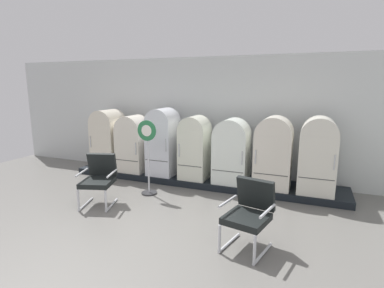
{
  "coord_description": "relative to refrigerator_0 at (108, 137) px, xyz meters",
  "views": [
    {
      "loc": [
        2.3,
        -3.25,
        2.23
      ],
      "look_at": [
        -0.11,
        2.75,
        0.95
      ],
      "focal_mm": 28.28,
      "sensor_mm": 36.0,
      "label": 1
    }
  ],
  "objects": [
    {
      "name": "back_wall",
      "position": [
        2.45,
        0.73,
        0.53
      ],
      "size": [
        11.76,
        0.12,
        2.87
      ],
      "color": "silver",
      "rests_on": "ground"
    },
    {
      "name": "refrigerator_2",
      "position": [
        1.55,
        -0.0,
        0.05
      ],
      "size": [
        0.62,
        0.71,
        1.55
      ],
      "color": "white",
      "rests_on": "display_plinth"
    },
    {
      "name": "armchair_right",
      "position": [
        4.04,
        -2.29,
        -0.39
      ],
      "size": [
        0.71,
        0.78,
        0.95
      ],
      "color": "silver",
      "rests_on": "ground"
    },
    {
      "name": "refrigerator_0",
      "position": [
        0.0,
        0.0,
        0.0
      ],
      "size": [
        0.65,
        0.71,
        1.47
      ],
      "color": "silver",
      "rests_on": "display_plinth"
    },
    {
      "name": "sign_stand",
      "position": [
        1.71,
        -0.99,
        -0.2
      ],
      "size": [
        0.41,
        0.32,
        1.53
      ],
      "color": "#2D2D30",
      "rests_on": "ground"
    },
    {
      "name": "armchair_left",
      "position": [
        1.12,
        -1.79,
        -0.39
      ],
      "size": [
        0.73,
        0.8,
        0.95
      ],
      "color": "silver",
      "rests_on": "ground"
    },
    {
      "name": "refrigerator_3",
      "position": [
        2.36,
        -0.04,
        -0.03
      ],
      "size": [
        0.6,
        0.64,
        1.41
      ],
      "color": "silver",
      "rests_on": "display_plinth"
    },
    {
      "name": "refrigerator_1",
      "position": [
        0.75,
        -0.04,
        -0.07
      ],
      "size": [
        0.67,
        0.64,
        1.36
      ],
      "color": "silver",
      "rests_on": "display_plinth"
    },
    {
      "name": "refrigerator_5",
      "position": [
        4.06,
        -0.03,
        -0.01
      ],
      "size": [
        0.72,
        0.65,
        1.47
      ],
      "color": "silver",
      "rests_on": "display_plinth"
    },
    {
      "name": "ground",
      "position": [
        2.45,
        -2.93,
        -0.95
      ],
      "size": [
        12.0,
        10.0,
        0.05
      ],
      "primitive_type": "cube",
      "color": "slate"
    },
    {
      "name": "display_plinth",
      "position": [
        2.45,
        0.09,
        -0.85
      ],
      "size": [
        6.26,
        0.95,
        0.14
      ],
      "primitive_type": "cube",
      "color": "black",
      "rests_on": "ground"
    },
    {
      "name": "refrigerator_4",
      "position": [
        3.2,
        -0.03,
        -0.06
      ],
      "size": [
        0.72,
        0.64,
        1.38
      ],
      "color": "white",
      "rests_on": "display_plinth"
    },
    {
      "name": "refrigerator_6",
      "position": [
        4.9,
        0.01,
        0.01
      ],
      "size": [
        0.68,
        0.72,
        1.49
      ],
      "color": "silver",
      "rests_on": "display_plinth"
    }
  ]
}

